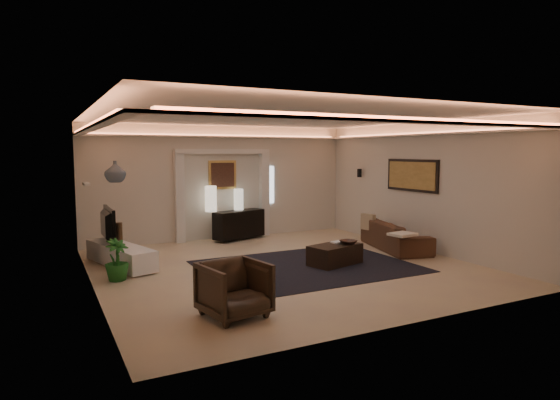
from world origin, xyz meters
name	(u,v)px	position (x,y,z in m)	size (l,w,h in m)	color
floor	(285,267)	(0.00, 0.00, 0.00)	(7.00, 7.00, 0.00)	beige
ceiling	(285,117)	(0.00, 0.00, 2.90)	(7.00, 7.00, 0.00)	white
wall_back	(222,183)	(0.00, 3.50, 1.45)	(7.00, 7.00, 0.00)	beige
wall_front	(412,214)	(0.00, -3.50, 1.45)	(7.00, 7.00, 0.00)	beige
wall_left	(91,202)	(-3.50, 0.00, 1.45)	(7.00, 7.00, 0.00)	beige
wall_right	(422,187)	(3.50, 0.00, 1.45)	(7.00, 7.00, 0.00)	beige
cove_soffit	(285,132)	(0.00, 0.00, 2.62)	(7.00, 7.00, 0.04)	silver
daylight_slit	(270,185)	(1.35, 3.48, 1.35)	(0.25, 0.03, 1.00)	white
area_rug	(308,266)	(0.40, -0.20, 0.01)	(4.00, 3.00, 0.01)	black
pilaster_left	(180,198)	(-1.15, 3.40, 1.10)	(0.22, 0.20, 2.20)	silver
pilaster_right	(264,195)	(1.15, 3.40, 1.10)	(0.22, 0.20, 2.20)	silver
alcove_header	(223,151)	(0.00, 3.40, 2.25)	(2.52, 0.20, 0.12)	silver
painting_frame	(222,175)	(0.00, 3.47, 1.65)	(0.74, 0.04, 0.74)	tan
painting_canvas	(223,175)	(0.00, 3.44, 1.65)	(0.62, 0.02, 0.62)	#4C2D1E
art_panel_frame	(412,175)	(3.47, 0.30, 1.70)	(0.04, 1.64, 0.74)	black
art_panel_gold	(411,175)	(3.44, 0.30, 1.70)	(0.02, 1.50, 0.62)	tan
wall_sconce	(359,173)	(3.38, 2.20, 1.68)	(0.12, 0.12, 0.22)	black
wall_niche	(86,184)	(-3.44, 1.40, 1.65)	(0.10, 0.55, 0.04)	silver
console	(239,224)	(0.30, 3.11, 0.40)	(1.39, 0.43, 0.70)	black
lamp_left	(211,198)	(-0.40, 3.25, 1.09)	(0.29, 0.29, 0.64)	#FAEBCB
lamp_right	(239,197)	(0.35, 3.25, 1.09)	(0.24, 0.24, 0.54)	beige
media_ledge	(120,255)	(-2.86, 1.52, 0.22)	(0.53, 2.11, 0.39)	white
tv	(103,224)	(-3.12, 1.89, 0.80)	(0.16, 1.23, 0.71)	black
figurine	(119,230)	(-2.79, 2.04, 0.64)	(0.14, 0.14, 0.37)	#3C2D1C
ginger_jar	(115,172)	(-2.94, 1.24, 1.87)	(0.39, 0.39, 0.40)	#415460
plant	(117,260)	(-3.07, 0.45, 0.37)	(0.41, 0.41, 0.73)	#1F631F
sofa	(395,236)	(3.07, 0.36, 0.31)	(0.84, 2.15, 0.63)	#3F281F
throw_blanket	(402,234)	(2.40, -0.63, 0.55)	(0.50, 0.41, 0.05)	#F9EFC7
throw_pillow	(368,222)	(2.85, 1.09, 0.55)	(0.11, 0.38, 0.38)	tan
coffee_table	(335,255)	(0.97, -0.30, 0.20)	(1.06, 0.58, 0.40)	black
bowl	(348,242)	(1.24, -0.37, 0.45)	(0.32, 0.32, 0.08)	#3D2820
magazine	(338,242)	(1.13, -0.16, 0.42)	(0.25, 0.18, 0.03)	white
armchair	(234,289)	(-1.92, -2.20, 0.38)	(0.81, 0.84, 0.76)	black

